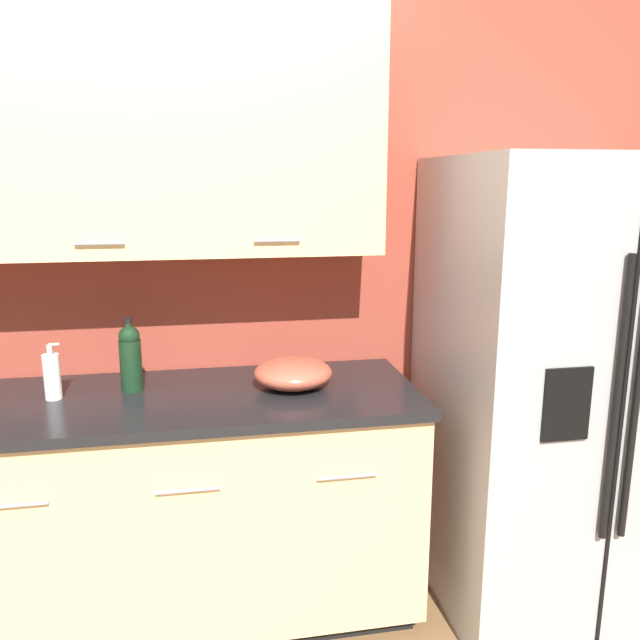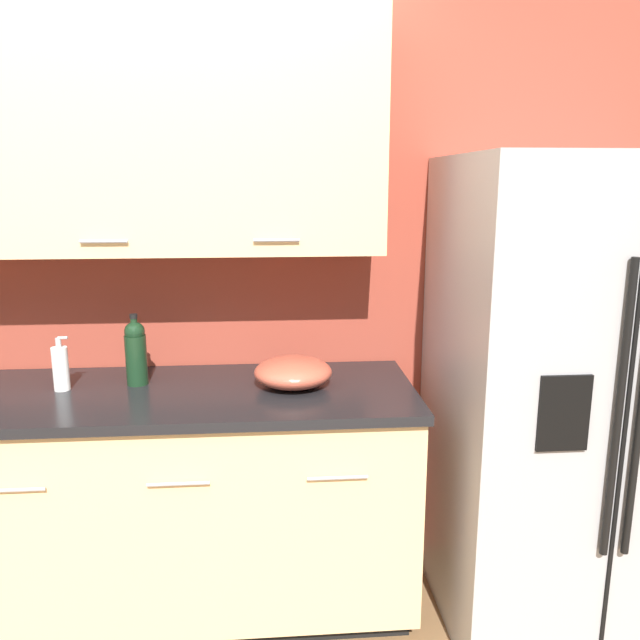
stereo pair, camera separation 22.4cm
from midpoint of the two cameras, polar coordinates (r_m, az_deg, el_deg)
name	(u,v)px [view 2 (the right image)]	position (r m, az deg, el deg)	size (l,w,h in m)	color
wall_back	(106,231)	(2.52, -16.61, 7.76)	(10.00, 0.39, 2.60)	#993D2D
counter_unit	(124,503)	(2.51, -14.97, -15.90)	(2.16, 0.64, 0.90)	black
refrigerator	(565,395)	(2.53, 23.91, -6.35)	(0.89, 0.81, 1.72)	#9E9EA0
wine_bottle	(136,352)	(2.36, -13.92, -2.85)	(0.08, 0.08, 0.27)	black
soap_dispenser	(61,368)	(2.39, -20.19, -4.16)	(0.06, 0.06, 0.20)	white
mixing_bowl	(293,372)	(2.29, 0.32, -4.84)	(0.29, 0.29, 0.11)	#B24C38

